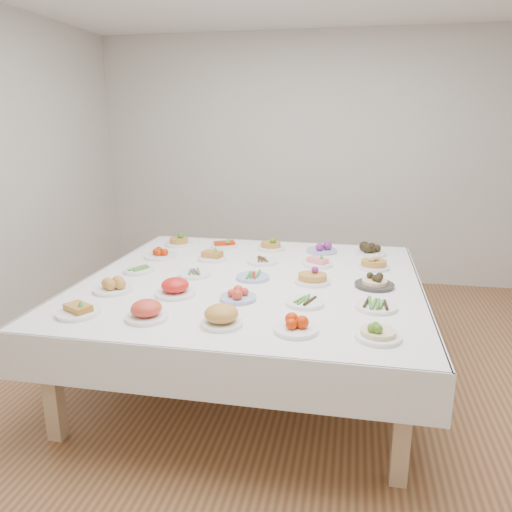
% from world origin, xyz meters
% --- Properties ---
extents(room_envelope, '(5.02, 5.02, 2.81)m').
position_xyz_m(room_envelope, '(0.00, 0.00, 1.83)').
color(room_envelope, '#95673E').
rests_on(room_envelope, ground).
extents(display_table, '(2.35, 2.35, 0.75)m').
position_xyz_m(display_table, '(-0.19, -0.01, 0.69)').
color(display_table, white).
rests_on(display_table, ground).
extents(dish_0, '(0.25, 0.25, 0.11)m').
position_xyz_m(dish_0, '(-1.04, -0.87, 0.79)').
color(dish_0, white).
rests_on(dish_0, display_table).
extents(dish_1, '(0.24, 0.24, 0.14)m').
position_xyz_m(dish_1, '(-0.63, -0.85, 0.82)').
color(dish_1, white).
rests_on(dish_1, display_table).
extents(dish_2, '(0.23, 0.23, 0.14)m').
position_xyz_m(dish_2, '(-0.19, -0.86, 0.82)').
color(dish_2, white).
rests_on(dish_2, display_table).
extents(dish_3, '(0.23, 0.23, 0.10)m').
position_xyz_m(dish_3, '(0.23, -0.86, 0.80)').
color(dish_3, white).
rests_on(dish_3, display_table).
extents(dish_4, '(0.24, 0.24, 0.14)m').
position_xyz_m(dish_4, '(0.65, -0.87, 0.82)').
color(dish_4, white).
rests_on(dish_4, display_table).
extents(dish_5, '(0.25, 0.25, 0.12)m').
position_xyz_m(dish_5, '(-1.04, -0.45, 0.80)').
color(dish_5, white).
rests_on(dish_5, display_table).
extents(dish_6, '(0.26, 0.26, 0.15)m').
position_xyz_m(dish_6, '(-0.61, -0.44, 0.82)').
color(dish_6, white).
rests_on(dish_6, display_table).
extents(dish_7, '(0.23, 0.23, 0.11)m').
position_xyz_m(dish_7, '(-0.19, -0.44, 0.80)').
color(dish_7, '#4C66B2').
rests_on(dish_7, display_table).
extents(dish_8, '(0.23, 0.23, 0.05)m').
position_xyz_m(dish_8, '(0.23, -0.44, 0.77)').
color(dish_8, white).
rests_on(dish_8, display_table).
extents(dish_9, '(0.24, 0.24, 0.06)m').
position_xyz_m(dish_9, '(0.66, -0.43, 0.77)').
color(dish_9, white).
rests_on(dish_9, display_table).
extents(dish_10, '(0.22, 0.22, 0.05)m').
position_xyz_m(dish_10, '(-1.05, -0.01, 0.77)').
color(dish_10, white).
rests_on(dish_10, display_table).
extents(dish_11, '(0.23, 0.23, 0.05)m').
position_xyz_m(dish_11, '(-0.62, -0.01, 0.77)').
color(dish_11, white).
rests_on(dish_11, display_table).
extents(dish_12, '(0.23, 0.23, 0.05)m').
position_xyz_m(dish_12, '(-0.18, -0.01, 0.77)').
color(dish_12, '#4C66B2').
rests_on(dish_12, display_table).
extents(dish_13, '(0.24, 0.24, 0.15)m').
position_xyz_m(dish_13, '(0.24, -0.02, 0.82)').
color(dish_13, white).
rests_on(dish_13, display_table).
extents(dish_14, '(0.27, 0.27, 0.15)m').
position_xyz_m(dish_14, '(0.66, -0.02, 0.82)').
color(dish_14, '#2C2927').
rests_on(dish_14, display_table).
extents(dish_15, '(0.26, 0.26, 0.10)m').
position_xyz_m(dish_15, '(-1.04, 0.41, 0.79)').
color(dish_15, white).
rests_on(dish_15, display_table).
extents(dish_16, '(0.23, 0.23, 0.11)m').
position_xyz_m(dish_16, '(-0.61, 0.42, 0.80)').
color(dish_16, white).
rests_on(dish_16, display_table).
extents(dish_17, '(0.24, 0.24, 0.05)m').
position_xyz_m(dish_17, '(-0.19, 0.41, 0.77)').
color(dish_17, white).
rests_on(dish_17, display_table).
extents(dish_18, '(0.23, 0.23, 0.09)m').
position_xyz_m(dish_18, '(0.24, 0.42, 0.78)').
color(dish_18, white).
rests_on(dish_18, display_table).
extents(dish_19, '(0.23, 0.23, 0.15)m').
position_xyz_m(dish_19, '(0.67, 0.42, 0.82)').
color(dish_19, white).
rests_on(dish_19, display_table).
extents(dish_20, '(0.25, 0.25, 0.14)m').
position_xyz_m(dish_20, '(-1.04, 0.83, 0.82)').
color(dish_20, white).
rests_on(dish_20, display_table).
extents(dish_21, '(0.24, 0.24, 0.11)m').
position_xyz_m(dish_21, '(-0.62, 0.85, 0.80)').
color(dish_21, white).
rests_on(dish_21, display_table).
extents(dish_22, '(0.24, 0.24, 0.14)m').
position_xyz_m(dish_22, '(-0.20, 0.84, 0.82)').
color(dish_22, white).
rests_on(dish_22, display_table).
extents(dish_23, '(0.26, 0.26, 0.11)m').
position_xyz_m(dish_23, '(0.24, 0.84, 0.80)').
color(dish_23, '#4C66B2').
rests_on(dish_23, display_table).
extents(dish_24, '(0.25, 0.25, 0.12)m').
position_xyz_m(dish_24, '(0.65, 0.84, 0.81)').
color(dish_24, white).
rests_on(dish_24, display_table).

